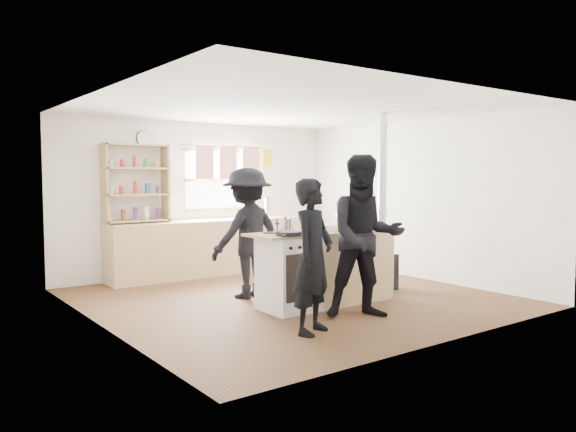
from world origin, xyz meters
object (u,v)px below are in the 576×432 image
Objects in this scene: person_near_left at (313,256)px; person_far at (247,233)px; thermos at (267,208)px; stockpot_counter at (347,221)px; roast_tray at (324,227)px; flue_heater at (382,244)px; stockpot_stove at (285,225)px; skillet_greens at (289,233)px; person_near_right at (365,237)px; bread_board at (366,224)px; cooking_island at (327,267)px.

person_near_left is 0.92× the size of person_far.
stockpot_counter is (-0.61, -2.72, -0.03)m from thermos.
roast_tray is at bearing -176.69° from stockpot_counter.
roast_tray is 1.30m from flue_heater.
stockpot_stove is at bearing 159.24° from roast_tray.
stockpot_counter is 1.32m from person_far.
flue_heater is at bearing 148.64° from person_far.
roast_tray is 1.01× the size of stockpot_counter.
person_near_right is (0.65, -0.57, -0.03)m from skillet_greens.
thermos is at bearing 59.82° from skillet_greens.
roast_tray is 1.37m from person_near_left.
person_far reaches higher than stockpot_counter.
stockpot_counter is 0.97m from person_near_right.
skillet_greens is 0.28× the size of person_near_left.
bread_board is at bearing 132.16° from person_far.
thermos is 2.92m from roast_tray.
thermos is 1.44× the size of stockpot_stove.
cooking_island is 0.68m from stockpot_counter.
stockpot_stove is 0.74m from person_far.
person_near_right is at bearing -142.29° from flue_heater.
stockpot_counter is at bearing 7.78° from cooking_island.
stockpot_counter is (0.38, 0.05, 0.57)m from cooking_island.
person_near_left is at bearing -151.07° from bread_board.
flue_heater reaches higher than person_near_right.
person_far reaches higher than person_near_left.
person_near_left is at bearing -107.84° from skillet_greens.
cooking_island is 1.06× the size of person_near_right.
cooking_island is at bearing 15.59° from skillet_greens.
thermos reaches higher than bread_board.
person_near_right is at bearing -134.88° from bread_board.
person_far is (-0.57, 0.90, -0.11)m from roast_tray.
person_near_right is at bearing -68.03° from stockpot_stove.
cooking_island is 0.79× the size of flue_heater.
stockpot_stove is 0.13× the size of person_far.
thermos is at bearing 70.35° from cooking_island.
thermos is 0.18× the size of person_near_right.
stockpot_stove is at bearing 58.90° from skillet_greens.
cooking_island is 1.17m from person_far.
skillet_greens is 0.76m from roast_tray.
flue_heater is (0.84, 0.18, -0.38)m from stockpot_counter.
roast_tray reaches higher than cooking_island.
person_near_left reaches higher than stockpot_counter.
flue_heater is at bearing 66.87° from person_near_right.
person_near_left is at bearing -136.30° from cooking_island.
bread_board is at bearing 74.28° from person_near_right.
flue_heater is at bearing 2.55° from person_near_left.
flue_heater reaches higher than thermos.
flue_heater is 1.45× the size of person_far.
person_far is (0.15, 1.13, -0.10)m from skillet_greens.
person_far is (-0.98, 0.87, -0.17)m from stockpot_counter.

